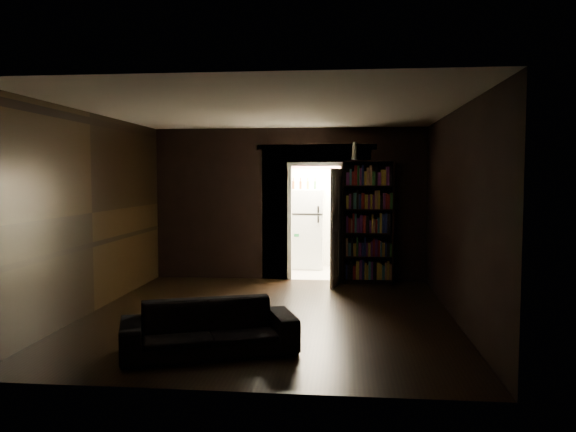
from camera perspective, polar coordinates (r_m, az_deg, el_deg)
name	(u,v)px	position (r m, az deg, el deg)	size (l,w,h in m)	color
ground	(269,315)	(7.84, -1.98, -10.06)	(5.50, 5.50, 0.00)	black
room_walls	(277,191)	(8.67, -1.10, 2.53)	(5.02, 5.61, 2.84)	black
kitchen_alcove	(319,211)	(11.44, 3.14, 0.51)	(2.20, 1.80, 2.60)	beige
sofa	(209,320)	(6.24, -7.99, -10.38)	(1.86, 0.81, 0.72)	black
bookshelf	(368,222)	(10.12, 8.12, -0.60)	(0.90, 0.32, 2.20)	black
refrigerator	(306,229)	(11.72, 1.81, -1.29)	(0.74, 0.68, 1.65)	silver
door	(337,227)	(9.89, 4.95, -1.12)	(0.85, 0.05, 2.05)	white
figurine	(354,151)	(10.09, 6.76, 6.58)	(0.11, 0.11, 0.33)	silver
bottles	(304,183)	(11.61, 1.65, 3.33)	(0.59, 0.07, 0.24)	black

